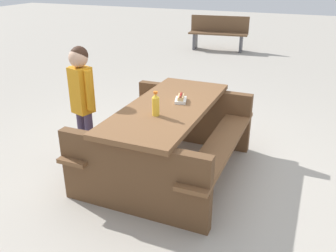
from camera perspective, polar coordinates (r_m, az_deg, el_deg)
ground_plane at (r=3.93m, az=-0.00°, el=-7.02°), size 30.00×30.00×0.00m
picnic_table at (r=3.72m, az=-0.00°, el=-1.13°), size 1.81×1.42×0.75m
soda_bottle at (r=3.32m, az=-1.95°, el=3.40°), size 0.07×0.07×0.23m
hotdog_tray at (r=3.70m, az=2.03°, el=4.32°), size 0.20×0.15×0.08m
child_in_coat at (r=3.91m, az=-13.44°, el=5.44°), size 0.23×0.31×1.29m
park_bench_near at (r=9.75m, az=7.98°, el=14.41°), size 0.56×1.53×0.85m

